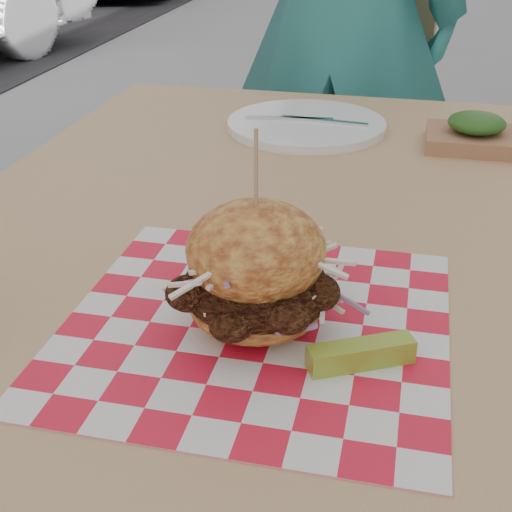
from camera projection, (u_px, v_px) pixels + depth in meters
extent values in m
imported|color=teal|center=(343.00, 7.00, 1.76)|extent=(0.64, 0.44, 1.70)
cube|color=tan|center=(258.00, 233.00, 0.90)|extent=(0.80, 1.20, 0.04)
cylinder|color=#333338|center=(164.00, 265.00, 1.61)|extent=(0.05, 0.05, 0.71)
cylinder|color=#333338|center=(475.00, 299.00, 1.48)|extent=(0.05, 0.05, 0.71)
cube|color=tan|center=(340.00, 167.00, 1.89)|extent=(0.48, 0.48, 0.04)
cube|color=tan|center=(365.00, 56.00, 1.94)|extent=(0.42, 0.10, 0.50)
cylinder|color=#333338|center=(253.00, 263.00, 1.91)|extent=(0.03, 0.03, 0.43)
cylinder|color=#333338|center=(385.00, 287.00, 1.80)|extent=(0.03, 0.03, 0.43)
cylinder|color=#333338|center=(296.00, 211.00, 2.21)|extent=(0.03, 0.03, 0.43)
cylinder|color=#333338|center=(412.00, 230.00, 2.09)|extent=(0.03, 0.03, 0.43)
cube|color=red|center=(256.00, 324.00, 0.68)|extent=(0.36, 0.36, 0.00)
ellipsoid|color=gold|center=(256.00, 304.00, 0.67)|extent=(0.13, 0.13, 0.04)
ellipsoid|color=brown|center=(256.00, 288.00, 0.66)|extent=(0.14, 0.13, 0.07)
ellipsoid|color=gold|center=(256.00, 250.00, 0.64)|extent=(0.13, 0.13, 0.09)
cylinder|color=tan|center=(256.00, 182.00, 0.61)|extent=(0.00, 0.00, 0.10)
cube|color=olive|center=(361.00, 354.00, 0.62)|extent=(0.09, 0.06, 0.02)
cylinder|color=white|center=(306.00, 125.00, 1.21)|extent=(0.27, 0.27, 0.01)
cube|color=silver|center=(289.00, 118.00, 1.22)|extent=(0.15, 0.03, 0.00)
cube|color=silver|center=(324.00, 121.00, 1.20)|extent=(0.15, 0.03, 0.00)
cube|color=#9A6746|center=(474.00, 140.00, 1.13)|extent=(0.15, 0.12, 0.02)
ellipsoid|color=#194012|center=(477.00, 123.00, 1.12)|extent=(0.09, 0.09, 0.03)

